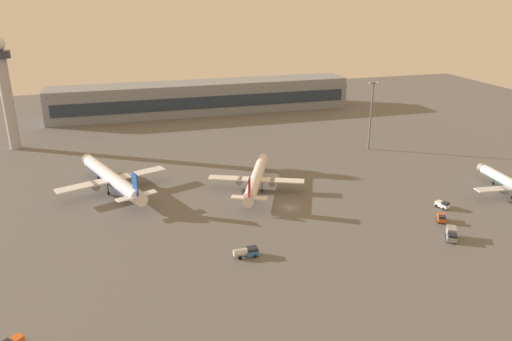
% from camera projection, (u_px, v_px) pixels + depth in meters
% --- Properties ---
extents(ground_plane, '(416.00, 416.00, 0.00)m').
position_uv_depth(ground_plane, '(290.00, 207.00, 151.67)').
color(ground_plane, '#605E5B').
extents(terminal_building, '(159.73, 22.40, 16.40)m').
position_uv_depth(terminal_building, '(203.00, 97.00, 266.56)').
color(terminal_building, gray).
rests_on(terminal_building, ground).
extents(control_tower, '(8.00, 8.00, 45.75)m').
position_uv_depth(control_tower, '(5.00, 87.00, 198.83)').
color(control_tower, '#A8A8B2').
rests_on(control_tower, ground).
extents(airplane_taxiway_distant, '(30.85, 39.08, 10.55)m').
position_uv_depth(airplane_taxiway_distant, '(256.00, 178.00, 163.65)').
color(airplane_taxiway_distant, silver).
rests_on(airplane_taxiway_distant, ground).
extents(airplane_terminal_side, '(35.70, 45.30, 12.08)m').
position_uv_depth(airplane_terminal_side, '(112.00, 178.00, 162.19)').
color(airplane_terminal_side, white).
rests_on(airplane_terminal_side, ground).
extents(fuel_truck, '(6.31, 2.42, 2.35)m').
position_uv_depth(fuel_truck, '(247.00, 252.00, 123.16)').
color(fuel_truck, '#3372BF').
rests_on(fuel_truck, ground).
extents(maintenance_van, '(3.08, 4.53, 2.25)m').
position_uv_depth(maintenance_van, '(443.00, 205.00, 150.66)').
color(maintenance_van, white).
rests_on(maintenance_van, ground).
extents(catering_truck, '(4.93, 6.05, 3.05)m').
position_uv_depth(catering_truck, '(452.00, 234.00, 131.68)').
color(catering_truck, gray).
rests_on(catering_truck, ground).
extents(cargo_loader, '(3.74, 4.57, 2.25)m').
position_uv_depth(cargo_loader, '(442.00, 218.00, 141.84)').
color(cargo_loader, '#D85919').
rests_on(cargo_loader, ground).
extents(apron_light_east, '(4.80, 0.90, 28.23)m').
position_uv_depth(apron_light_east, '(371.00, 112.00, 201.52)').
color(apron_light_east, slate).
rests_on(apron_light_east, ground).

